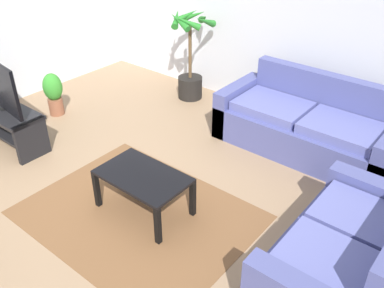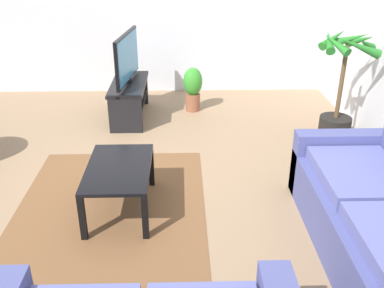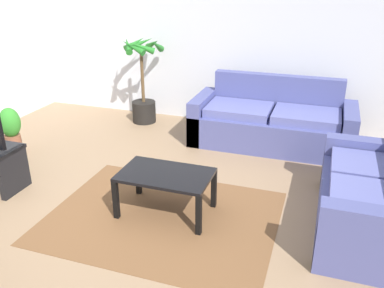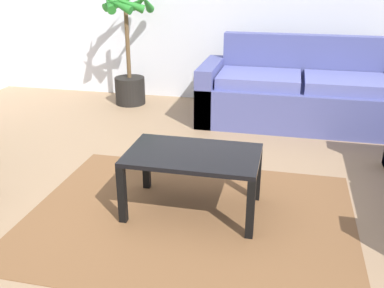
# 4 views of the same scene
# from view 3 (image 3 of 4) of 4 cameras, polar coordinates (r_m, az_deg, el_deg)

# --- Properties ---
(ground_plane) EXTENTS (6.60, 6.60, 0.00)m
(ground_plane) POSITION_cam_3_polar(r_m,az_deg,el_deg) (4.14, -9.43, -9.92)
(ground_plane) COLOR #937556
(wall_back) EXTENTS (6.00, 0.06, 2.70)m
(wall_back) POSITION_cam_3_polar(r_m,az_deg,el_deg) (6.33, 2.75, 15.10)
(wall_back) COLOR silver
(wall_back) RESTS_ON ground
(couch_main) EXTENTS (2.15, 0.90, 0.90)m
(couch_main) POSITION_cam_3_polar(r_m,az_deg,el_deg) (5.69, 11.11, 2.83)
(couch_main) COLOR #4C518C
(couch_main) RESTS_ON ground
(couch_loveseat) EXTENTS (0.90, 1.61, 0.90)m
(couch_loveseat) POSITION_cam_3_polar(r_m,az_deg,el_deg) (4.10, 24.20, -7.35)
(couch_loveseat) COLOR #4C518C
(couch_loveseat) RESTS_ON ground
(coffee_table) EXTENTS (0.89, 0.55, 0.44)m
(coffee_table) POSITION_cam_3_polar(r_m,az_deg,el_deg) (3.97, -3.72, -4.90)
(coffee_table) COLOR black
(coffee_table) RESTS_ON ground
(area_rug) EXTENTS (2.20, 1.70, 0.01)m
(area_rug) POSITION_cam_3_polar(r_m,az_deg,el_deg) (4.08, -4.12, -10.11)
(area_rug) COLOR brown
(area_rug) RESTS_ON ground
(potted_palm) EXTENTS (0.64, 0.61, 1.35)m
(potted_palm) POSITION_cam_3_polar(r_m,az_deg,el_deg) (6.41, -6.83, 7.92)
(potted_palm) COLOR black
(potted_palm) RESTS_ON ground
(potted_plant_small) EXTENTS (0.27, 0.27, 0.61)m
(potted_plant_small) POSITION_cam_3_polar(r_m,az_deg,el_deg) (5.81, -23.98, 2.03)
(potted_plant_small) COLOR brown
(potted_plant_small) RESTS_ON ground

